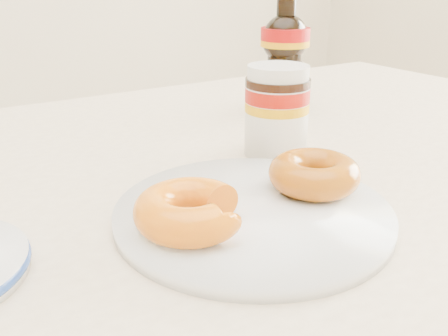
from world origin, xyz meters
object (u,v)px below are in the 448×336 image
donut_bitten (190,211)px  donut_whole (314,173)px  syrup_bottle (284,55)px  plate (253,213)px  nutella_jar (277,107)px  dining_table (225,236)px

donut_bitten → donut_whole: same height
donut_whole → donut_bitten: bearing=-177.5°
donut_bitten → syrup_bottle: size_ratio=0.53×
plate → donut_bitten: donut_bitten is taller
plate → donut_whole: bearing=1.3°
plate → syrup_bottle: bearing=47.2°
donut_whole → nutella_jar: nutella_jar is taller
donut_bitten → donut_whole: size_ratio=1.04×
dining_table → nutella_jar: size_ratio=12.49×
dining_table → donut_bitten: donut_bitten is taller
donut_whole → nutella_jar: (0.05, 0.13, 0.03)m
dining_table → donut_bitten: size_ratio=14.64×
dining_table → donut_bitten: (-0.11, -0.11, 0.11)m
dining_table → donut_whole: 0.16m
dining_table → donut_whole: bearing=-71.6°
donut_bitten → nutella_jar: 0.24m
donut_bitten → dining_table: bearing=45.7°
plate → donut_whole: 0.08m
plate → donut_bitten: (-0.07, -0.00, 0.02)m
syrup_bottle → donut_whole: bearing=-123.9°
donut_bitten → plate: bearing=3.0°
donut_whole → nutella_jar: 0.14m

